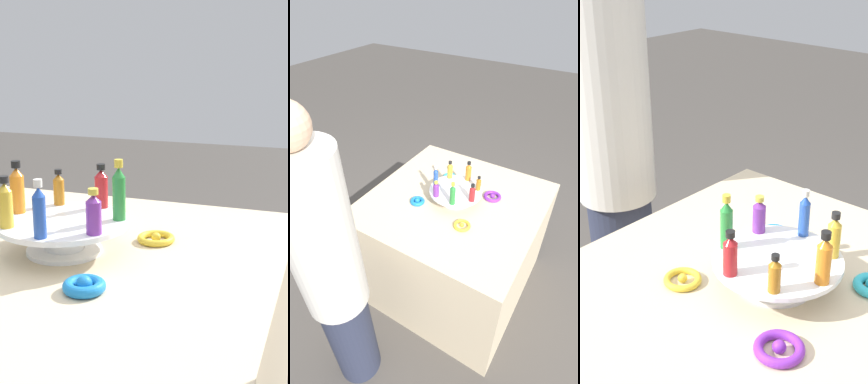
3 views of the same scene
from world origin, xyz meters
The scene contains 15 objects.
ground_plane centered at (0.00, 0.00, 0.00)m, with size 12.00×12.00×0.00m, color #4C4742.
party_table centered at (0.00, 0.00, 0.37)m, with size 1.00×1.00×0.75m.
display_stand centered at (0.00, 0.00, 0.80)m, with size 0.31×0.31×0.08m.
bottle_red centered at (-0.04, -0.12, 0.88)m, with size 0.03×0.03×0.11m.
bottle_amber centered at (0.07, -0.11, 0.87)m, with size 0.03×0.03×0.09m.
bottle_orange centered at (0.13, -0.01, 0.89)m, with size 0.03×0.03×0.13m.
bottle_gold centered at (0.09, 0.09, 0.88)m, with size 0.03×0.03×0.12m.
bottle_blue centered at (-0.02, 0.13, 0.88)m, with size 0.03×0.03×0.13m.
bottle_purple centered at (-0.11, 0.07, 0.87)m, with size 0.03×0.03×0.10m.
bottle_green centered at (-0.12, -0.04, 0.89)m, with size 0.03×0.03×0.14m.
ribbon_bow_gold centered at (-0.18, -0.14, 0.76)m, with size 0.09×0.09×0.02m.
ribbon_bow_purple centered at (0.14, -0.18, 0.76)m, with size 0.11×0.11×0.03m.
ribbon_bow_teal centered at (0.18, 0.14, 0.76)m, with size 0.09×0.09×0.03m.
ribbon_bow_blue centered at (-0.14, 0.18, 0.76)m, with size 0.09×0.09×0.03m.
person_figure centered at (-0.81, 0.16, 0.80)m, with size 0.27×0.27×1.59m.
Camera 2 is at (-1.26, -0.63, 1.88)m, focal length 28.00 mm.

